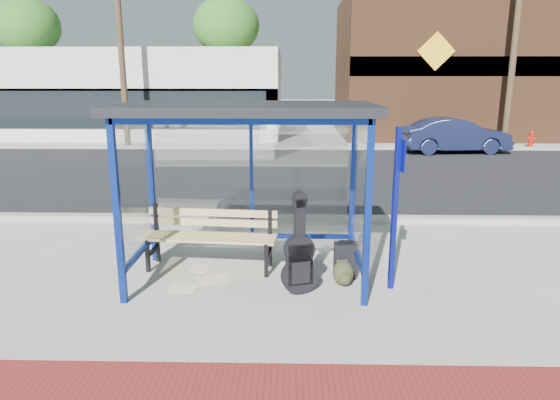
{
  "coord_description": "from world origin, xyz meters",
  "views": [
    {
      "loc": [
        0.59,
        -6.48,
        2.74
      ],
      "look_at": [
        0.43,
        0.2,
        1.1
      ],
      "focal_mm": 32.0,
      "sensor_mm": 36.0,
      "label": 1
    }
  ],
  "objects_px": {
    "suitcase": "(345,260)",
    "backpack": "(344,274)",
    "guitar_bag": "(299,259)",
    "parked_car": "(455,136)",
    "fire_hydrant": "(531,138)",
    "bench": "(210,234)"
  },
  "relations": [
    {
      "from": "bench",
      "to": "guitar_bag",
      "type": "distance_m",
      "value": 1.57
    },
    {
      "from": "guitar_bag",
      "to": "bench",
      "type": "bearing_deg",
      "value": 128.13
    },
    {
      "from": "guitar_bag",
      "to": "backpack",
      "type": "distance_m",
      "value": 0.73
    },
    {
      "from": "backpack",
      "to": "fire_hydrant",
      "type": "relative_size",
      "value": 0.5
    },
    {
      "from": "suitcase",
      "to": "fire_hydrant",
      "type": "xyz_separation_m",
      "value": [
        8.88,
        13.67,
        0.12
      ]
    },
    {
      "from": "suitcase",
      "to": "backpack",
      "type": "distance_m",
      "value": 0.29
    },
    {
      "from": "backpack",
      "to": "parked_car",
      "type": "relative_size",
      "value": 0.09
    },
    {
      "from": "parked_car",
      "to": "fire_hydrant",
      "type": "distance_m",
      "value": 3.87
    },
    {
      "from": "suitcase",
      "to": "fire_hydrant",
      "type": "relative_size",
      "value": 0.79
    },
    {
      "from": "backpack",
      "to": "bench",
      "type": "bearing_deg",
      "value": 150.89
    },
    {
      "from": "guitar_bag",
      "to": "parked_car",
      "type": "relative_size",
      "value": 0.33
    },
    {
      "from": "suitcase",
      "to": "parked_car",
      "type": "height_order",
      "value": "parked_car"
    },
    {
      "from": "guitar_bag",
      "to": "parked_car",
      "type": "bearing_deg",
      "value": 47.35
    },
    {
      "from": "guitar_bag",
      "to": "suitcase",
      "type": "bearing_deg",
      "value": 22.33
    },
    {
      "from": "parked_car",
      "to": "fire_hydrant",
      "type": "height_order",
      "value": "parked_car"
    },
    {
      "from": "bench",
      "to": "backpack",
      "type": "relative_size",
      "value": 5.73
    },
    {
      "from": "bench",
      "to": "parked_car",
      "type": "distance_m",
      "value": 13.88
    },
    {
      "from": "guitar_bag",
      "to": "backpack",
      "type": "relative_size",
      "value": 3.7
    },
    {
      "from": "parked_car",
      "to": "bench",
      "type": "bearing_deg",
      "value": 143.53
    },
    {
      "from": "bench",
      "to": "fire_hydrant",
      "type": "xyz_separation_m",
      "value": [
        10.83,
        13.33,
        -0.14
      ]
    },
    {
      "from": "guitar_bag",
      "to": "parked_car",
      "type": "distance_m",
      "value": 14.05
    },
    {
      "from": "guitar_bag",
      "to": "suitcase",
      "type": "xyz_separation_m",
      "value": [
        0.65,
        0.54,
        -0.21
      ]
    }
  ]
}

